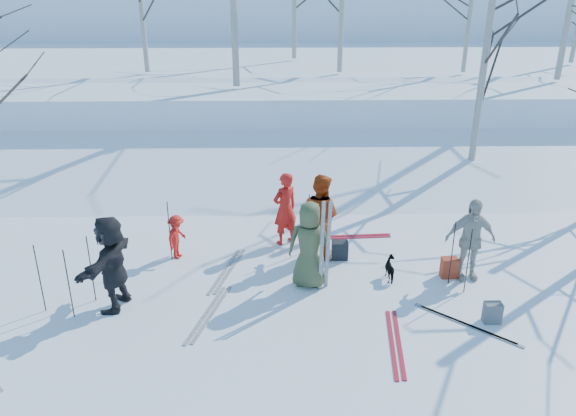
{
  "coord_description": "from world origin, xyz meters",
  "views": [
    {
      "loc": [
        -0.23,
        -8.95,
        5.72
      ],
      "look_at": [
        0.0,
        1.5,
        1.3
      ],
      "focal_mm": 35.0,
      "sensor_mm": 36.0,
      "label": 1
    }
  ],
  "objects_px": {
    "skier_cream_east": "(470,239)",
    "backpack_dark": "(340,250)",
    "backpack_red": "(449,268)",
    "backpack_grey": "(492,313)",
    "skier_redor_behind": "(320,215)",
    "skier_red_seated": "(177,237)",
    "dog": "(392,269)",
    "skier_red_north": "(285,209)",
    "skier_olive_center": "(309,245)",
    "skier_grey_west": "(112,263)"
  },
  "relations": [
    {
      "from": "skier_cream_east",
      "to": "backpack_dark",
      "type": "xyz_separation_m",
      "value": [
        -2.45,
        0.86,
        -0.65
      ]
    },
    {
      "from": "backpack_red",
      "to": "backpack_grey",
      "type": "relative_size",
      "value": 1.11
    },
    {
      "from": "skier_redor_behind",
      "to": "skier_red_seated",
      "type": "height_order",
      "value": "skier_redor_behind"
    },
    {
      "from": "dog",
      "to": "skier_red_north",
      "type": "bearing_deg",
      "value": -44.06
    },
    {
      "from": "backpack_grey",
      "to": "skier_cream_east",
      "type": "bearing_deg",
      "value": 89.09
    },
    {
      "from": "skier_olive_center",
      "to": "skier_red_seated",
      "type": "height_order",
      "value": "skier_olive_center"
    },
    {
      "from": "skier_redor_behind",
      "to": "skier_grey_west",
      "type": "distance_m",
      "value": 4.37
    },
    {
      "from": "dog",
      "to": "backpack_grey",
      "type": "xyz_separation_m",
      "value": [
        1.49,
        -1.53,
        -0.03
      ]
    },
    {
      "from": "skier_cream_east",
      "to": "skier_grey_west",
      "type": "relative_size",
      "value": 0.94
    },
    {
      "from": "backpack_grey",
      "to": "skier_redor_behind",
      "type": "bearing_deg",
      "value": 137.05
    },
    {
      "from": "skier_cream_east",
      "to": "skier_grey_west",
      "type": "height_order",
      "value": "skier_grey_west"
    },
    {
      "from": "skier_redor_behind",
      "to": "backpack_grey",
      "type": "height_order",
      "value": "skier_redor_behind"
    },
    {
      "from": "skier_olive_center",
      "to": "backpack_grey",
      "type": "distance_m",
      "value": 3.5
    },
    {
      "from": "skier_olive_center",
      "to": "skier_grey_west",
      "type": "relative_size",
      "value": 0.97
    },
    {
      "from": "dog",
      "to": "skier_red_seated",
      "type": "bearing_deg",
      "value": -18.39
    },
    {
      "from": "skier_redor_behind",
      "to": "skier_red_north",
      "type": "bearing_deg",
      "value": 1.54
    },
    {
      "from": "skier_olive_center",
      "to": "skier_cream_east",
      "type": "distance_m",
      "value": 3.19
    },
    {
      "from": "skier_red_seated",
      "to": "backpack_dark",
      "type": "height_order",
      "value": "skier_red_seated"
    },
    {
      "from": "skier_red_seated",
      "to": "backpack_dark",
      "type": "relative_size",
      "value": 2.45
    },
    {
      "from": "skier_cream_east",
      "to": "backpack_grey",
      "type": "height_order",
      "value": "skier_cream_east"
    },
    {
      "from": "skier_red_seated",
      "to": "skier_cream_east",
      "type": "xyz_separation_m",
      "value": [
        5.94,
        -1.0,
        0.36
      ]
    },
    {
      "from": "skier_grey_west",
      "to": "backpack_grey",
      "type": "height_order",
      "value": "skier_grey_west"
    },
    {
      "from": "skier_olive_center",
      "to": "skier_cream_east",
      "type": "bearing_deg",
      "value": -164.08
    },
    {
      "from": "skier_red_seated",
      "to": "backpack_grey",
      "type": "xyz_separation_m",
      "value": [
        5.92,
        -2.56,
        -0.3
      ]
    },
    {
      "from": "skier_olive_center",
      "to": "backpack_red",
      "type": "bearing_deg",
      "value": -163.13
    },
    {
      "from": "skier_redor_behind",
      "to": "skier_red_seated",
      "type": "bearing_deg",
      "value": 40.73
    },
    {
      "from": "skier_redor_behind",
      "to": "backpack_red",
      "type": "height_order",
      "value": "skier_redor_behind"
    },
    {
      "from": "skier_red_seated",
      "to": "backpack_grey",
      "type": "bearing_deg",
      "value": -95.08
    },
    {
      "from": "backpack_grey",
      "to": "backpack_dark",
      "type": "bearing_deg",
      "value": 135.03
    },
    {
      "from": "skier_redor_behind",
      "to": "backpack_red",
      "type": "relative_size",
      "value": 4.38
    },
    {
      "from": "skier_cream_east",
      "to": "backpack_grey",
      "type": "bearing_deg",
      "value": -92.25
    },
    {
      "from": "backpack_red",
      "to": "skier_redor_behind",
      "type": "bearing_deg",
      "value": 157.28
    },
    {
      "from": "skier_olive_center",
      "to": "skier_grey_west",
      "type": "bearing_deg",
      "value": 22.92
    },
    {
      "from": "skier_olive_center",
      "to": "skier_redor_behind",
      "type": "distance_m",
      "value": 1.34
    },
    {
      "from": "skier_redor_behind",
      "to": "backpack_dark",
      "type": "bearing_deg",
      "value": -169.43
    },
    {
      "from": "skier_red_seated",
      "to": "backpack_dark",
      "type": "xyz_separation_m",
      "value": [
        3.49,
        -0.14,
        -0.29
      ]
    },
    {
      "from": "skier_red_north",
      "to": "backpack_grey",
      "type": "xyz_separation_m",
      "value": [
        3.59,
        -3.22,
        -0.65
      ]
    },
    {
      "from": "skier_red_north",
      "to": "skier_cream_east",
      "type": "height_order",
      "value": "skier_cream_east"
    },
    {
      "from": "skier_grey_west",
      "to": "dog",
      "type": "xyz_separation_m",
      "value": [
        5.26,
        0.87,
        -0.68
      ]
    },
    {
      "from": "skier_cream_east",
      "to": "backpack_grey",
      "type": "distance_m",
      "value": 1.7
    },
    {
      "from": "skier_red_seated",
      "to": "dog",
      "type": "distance_m",
      "value": 4.56
    },
    {
      "from": "skier_red_north",
      "to": "skier_redor_behind",
      "type": "xyz_separation_m",
      "value": [
        0.74,
        -0.57,
        0.08
      ]
    },
    {
      "from": "skier_grey_west",
      "to": "backpack_grey",
      "type": "bearing_deg",
      "value": 97.65
    },
    {
      "from": "dog",
      "to": "backpack_red",
      "type": "height_order",
      "value": "dog"
    },
    {
      "from": "skier_red_north",
      "to": "skier_grey_west",
      "type": "height_order",
      "value": "skier_grey_west"
    },
    {
      "from": "skier_red_seated",
      "to": "backpack_red",
      "type": "bearing_deg",
      "value": -81.49
    },
    {
      "from": "skier_red_north",
      "to": "dog",
      "type": "relative_size",
      "value": 3.16
    },
    {
      "from": "backpack_grey",
      "to": "skier_grey_west",
      "type": "bearing_deg",
      "value": 174.44
    },
    {
      "from": "backpack_grey",
      "to": "backpack_dark",
      "type": "distance_m",
      "value": 3.43
    },
    {
      "from": "skier_cream_east",
      "to": "dog",
      "type": "distance_m",
      "value": 1.64
    }
  ]
}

